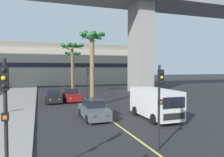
# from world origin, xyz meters

# --- Properties ---
(sidewalk_left) EXTENTS (4.80, 80.00, 0.15)m
(sidewalk_left) POSITION_xyz_m (-8.00, 16.00, 0.07)
(sidewalk_left) COLOR gray
(sidewalk_left) RESTS_ON ground
(lane_stripe_center) EXTENTS (0.14, 56.00, 0.01)m
(lane_stripe_center) POSITION_xyz_m (0.00, 24.00, 0.00)
(lane_stripe_center) COLOR #DBCC4C
(lane_stripe_center) RESTS_ON ground
(pier_building_backdrop) EXTENTS (35.94, 8.04, 9.72)m
(pier_building_backdrop) POSITION_xyz_m (0.00, 52.97, 4.80)
(pier_building_backdrop) COLOR #BCB29E
(pier_building_backdrop) RESTS_ON ground
(car_queue_front) EXTENTS (1.90, 4.14, 1.56)m
(car_queue_front) POSITION_xyz_m (-1.15, 15.21, 0.72)
(car_queue_front) COLOR #4C5156
(car_queue_front) RESTS_ON ground
(car_queue_second) EXTENTS (1.84, 4.10, 1.56)m
(car_queue_second) POSITION_xyz_m (-3.66, 24.73, 0.72)
(car_queue_second) COLOR black
(car_queue_second) RESTS_ON ground
(car_queue_third) EXTENTS (1.96, 4.16, 1.56)m
(car_queue_third) POSITION_xyz_m (-1.55, 24.97, 0.72)
(car_queue_third) COLOR maroon
(car_queue_third) RESTS_ON ground
(delivery_van) EXTENTS (2.17, 5.26, 2.36)m
(delivery_van) POSITION_xyz_m (3.49, 13.65, 1.29)
(delivery_van) COLOR silver
(delivery_van) RESTS_ON ground
(traffic_light_left_sidewalk_corner) EXTENTS (0.24, 0.37, 4.20)m
(traffic_light_left_sidewalk_corner) POSITION_xyz_m (-6.26, 5.88, 2.86)
(traffic_light_left_sidewalk_corner) COLOR black
(traffic_light_left_sidewalk_corner) RESTS_ON sidewalk_left
(traffic_light_median_near) EXTENTS (0.24, 0.37, 4.20)m
(traffic_light_median_near) POSITION_xyz_m (0.32, 7.71, 2.71)
(traffic_light_median_near) COLOR black
(traffic_light_median_near) RESTS_ON ground
(traffic_light_median_far) EXTENTS (0.24, 0.37, 4.20)m
(traffic_light_median_far) POSITION_xyz_m (0.51, 24.90, 2.71)
(traffic_light_median_far) COLOR black
(traffic_light_median_far) RESTS_ON ground
(palm_tree_near_median) EXTENTS (2.72, 2.83, 6.97)m
(palm_tree_near_median) POSITION_xyz_m (0.53, 36.79, 5.35)
(palm_tree_near_median) COLOR brown
(palm_tree_near_median) RESTS_ON ground
(palm_tree_mid_median) EXTENTS (3.41, 3.44, 7.68)m
(palm_tree_mid_median) POSITION_xyz_m (-0.58, 30.19, 6.48)
(palm_tree_mid_median) COLOR brown
(palm_tree_mid_median) RESTS_ON ground
(palm_tree_far_median) EXTENTS (2.75, 2.78, 7.88)m
(palm_tree_far_median) POSITION_xyz_m (0.05, 20.53, 5.97)
(palm_tree_far_median) COLOR brown
(palm_tree_far_median) RESTS_ON ground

